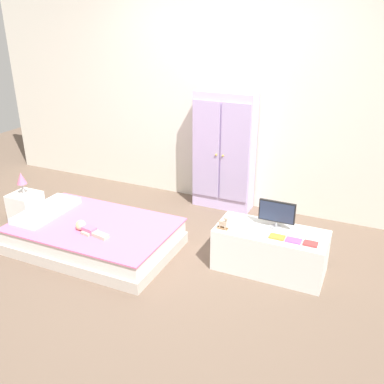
{
  "coord_description": "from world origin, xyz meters",
  "views": [
    {
      "loc": [
        1.68,
        -3.03,
        2.2
      ],
      "look_at": [
        0.11,
        0.42,
        0.57
      ],
      "focal_mm": 39.78,
      "sensor_mm": 36.0,
      "label": 1
    }
  ],
  "objects_px": {
    "nightstand": "(26,208)",
    "table_lamp": "(21,179)",
    "doll": "(86,228)",
    "book_purple": "(294,240)",
    "bed": "(95,236)",
    "tv_stand": "(270,250)",
    "book_red": "(311,244)",
    "rocking_horse_toy": "(224,223)",
    "tv_monitor": "(277,213)",
    "book_orange": "(277,237)",
    "wardrobe": "(224,152)"
  },
  "relations": [
    {
      "from": "doll",
      "to": "tv_monitor",
      "type": "relative_size",
      "value": 1.21
    },
    {
      "from": "bed",
      "to": "book_red",
      "type": "relative_size",
      "value": 13.53
    },
    {
      "from": "book_purple",
      "to": "book_red",
      "type": "relative_size",
      "value": 1.11
    },
    {
      "from": "tv_monitor",
      "to": "book_purple",
      "type": "height_order",
      "value": "tv_monitor"
    },
    {
      "from": "doll",
      "to": "rocking_horse_toy",
      "type": "distance_m",
      "value": 1.3
    },
    {
      "from": "tv_stand",
      "to": "nightstand",
      "type": "bearing_deg",
      "value": -175.99
    },
    {
      "from": "bed",
      "to": "table_lamp",
      "type": "xyz_separation_m",
      "value": [
        -1.03,
        0.15,
        0.38
      ]
    },
    {
      "from": "tv_monitor",
      "to": "book_orange",
      "type": "relative_size",
      "value": 2.5
    },
    {
      "from": "nightstand",
      "to": "book_purple",
      "type": "height_order",
      "value": "book_purple"
    },
    {
      "from": "rocking_horse_toy",
      "to": "book_purple",
      "type": "relative_size",
      "value": 0.96
    },
    {
      "from": "bed",
      "to": "book_orange",
      "type": "height_order",
      "value": "book_orange"
    },
    {
      "from": "bed",
      "to": "book_red",
      "type": "distance_m",
      "value": 2.06
    },
    {
      "from": "nightstand",
      "to": "table_lamp",
      "type": "bearing_deg",
      "value": 90.0
    },
    {
      "from": "doll",
      "to": "tv_stand",
      "type": "relative_size",
      "value": 0.4
    },
    {
      "from": "table_lamp",
      "to": "wardrobe",
      "type": "xyz_separation_m",
      "value": [
        1.83,
        1.31,
        0.17
      ]
    },
    {
      "from": "tv_monitor",
      "to": "book_red",
      "type": "height_order",
      "value": "tv_monitor"
    },
    {
      "from": "rocking_horse_toy",
      "to": "doll",
      "type": "bearing_deg",
      "value": -163.89
    },
    {
      "from": "book_purple",
      "to": "wardrobe",
      "type": "bearing_deg",
      "value": 131.86
    },
    {
      "from": "bed",
      "to": "tv_stand",
      "type": "relative_size",
      "value": 1.6
    },
    {
      "from": "tv_stand",
      "to": "book_red",
      "type": "xyz_separation_m",
      "value": [
        0.36,
        -0.1,
        0.21
      ]
    },
    {
      "from": "nightstand",
      "to": "book_red",
      "type": "xyz_separation_m",
      "value": [
        3.07,
        0.09,
        0.24
      ]
    },
    {
      "from": "book_purple",
      "to": "book_orange",
      "type": "bearing_deg",
      "value": 180.0
    },
    {
      "from": "table_lamp",
      "to": "book_orange",
      "type": "xyz_separation_m",
      "value": [
        2.78,
        0.09,
        -0.11
      ]
    },
    {
      "from": "doll",
      "to": "book_purple",
      "type": "distance_m",
      "value": 1.9
    },
    {
      "from": "bed",
      "to": "rocking_horse_toy",
      "type": "bearing_deg",
      "value": 8.96
    },
    {
      "from": "nightstand",
      "to": "tv_stand",
      "type": "xyz_separation_m",
      "value": [
        2.71,
        0.19,
        0.03
      ]
    },
    {
      "from": "bed",
      "to": "table_lamp",
      "type": "relative_size",
      "value": 6.35
    },
    {
      "from": "tv_stand",
      "to": "book_red",
      "type": "height_order",
      "value": "book_red"
    },
    {
      "from": "nightstand",
      "to": "book_red",
      "type": "relative_size",
      "value": 2.98
    },
    {
      "from": "table_lamp",
      "to": "book_orange",
      "type": "relative_size",
      "value": 1.91
    },
    {
      "from": "wardrobe",
      "to": "book_purple",
      "type": "distance_m",
      "value": 1.66
    },
    {
      "from": "table_lamp",
      "to": "tv_stand",
      "type": "height_order",
      "value": "table_lamp"
    },
    {
      "from": "tv_monitor",
      "to": "book_red",
      "type": "relative_size",
      "value": 2.79
    },
    {
      "from": "nightstand",
      "to": "table_lamp",
      "type": "xyz_separation_m",
      "value": [
        0.0,
        0.0,
        0.34
      ]
    },
    {
      "from": "rocking_horse_toy",
      "to": "book_red",
      "type": "distance_m",
      "value": 0.76
    },
    {
      "from": "bed",
      "to": "wardrobe",
      "type": "bearing_deg",
      "value": 61.28
    },
    {
      "from": "bed",
      "to": "nightstand",
      "type": "height_order",
      "value": "nightstand"
    },
    {
      "from": "tv_stand",
      "to": "doll",
      "type": "bearing_deg",
      "value": -163.06
    },
    {
      "from": "tv_monitor",
      "to": "rocking_horse_toy",
      "type": "relative_size",
      "value": 2.61
    },
    {
      "from": "table_lamp",
      "to": "wardrobe",
      "type": "height_order",
      "value": "wardrobe"
    },
    {
      "from": "doll",
      "to": "rocking_horse_toy",
      "type": "relative_size",
      "value": 3.15
    },
    {
      "from": "tv_stand",
      "to": "book_red",
      "type": "relative_size",
      "value": 8.46
    },
    {
      "from": "bed",
      "to": "book_red",
      "type": "height_order",
      "value": "book_red"
    },
    {
      "from": "nightstand",
      "to": "tv_monitor",
      "type": "height_order",
      "value": "tv_monitor"
    },
    {
      "from": "wardrobe",
      "to": "book_orange",
      "type": "relative_size",
      "value": 10.62
    },
    {
      "from": "tv_stand",
      "to": "tv_monitor",
      "type": "relative_size",
      "value": 3.03
    },
    {
      "from": "doll",
      "to": "table_lamp",
      "type": "height_order",
      "value": "table_lamp"
    },
    {
      "from": "tv_stand",
      "to": "rocking_horse_toy",
      "type": "distance_m",
      "value": 0.5
    },
    {
      "from": "tv_stand",
      "to": "book_purple",
      "type": "relative_size",
      "value": 7.61
    },
    {
      "from": "table_lamp",
      "to": "wardrobe",
      "type": "relative_size",
      "value": 0.18
    }
  ]
}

